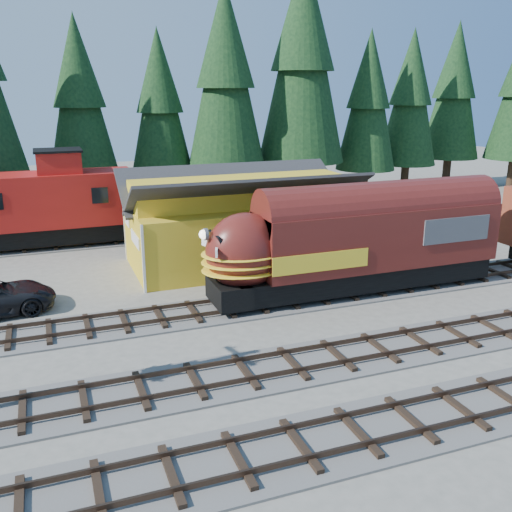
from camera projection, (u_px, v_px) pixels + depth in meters
name	position (u px, v px, depth m)	size (l,w,h in m)	color
ground	(327.00, 335.00, 22.96)	(120.00, 120.00, 0.00)	#6B665B
track_siding	(462.00, 276.00, 29.90)	(68.00, 3.20, 0.33)	#4C4947
track_spur	(52.00, 246.00, 35.74)	(32.00, 3.20, 0.33)	#4C4947
depot	(241.00, 212.00, 31.55)	(12.80, 7.00, 5.30)	gold
conifer_backdrop	(239.00, 84.00, 44.37)	(79.34, 20.34, 17.42)	black
locomotive	(349.00, 246.00, 26.93)	(14.89, 2.96, 4.05)	black
caboose	(45.00, 204.00, 34.93)	(10.70, 3.10, 5.56)	black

